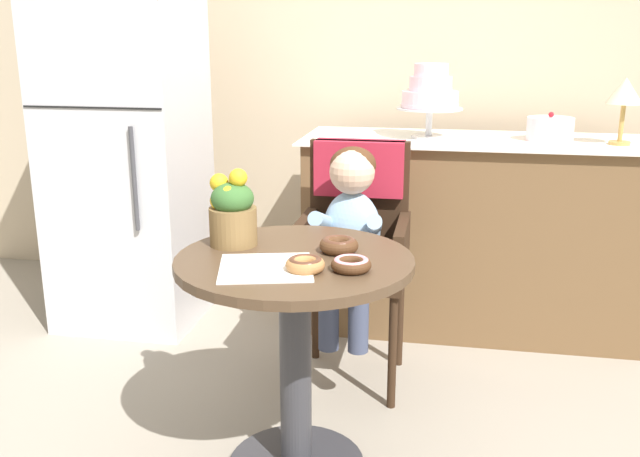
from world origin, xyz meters
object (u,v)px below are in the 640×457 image
object	(u,v)px
donut_mid	(305,264)
cafe_table	(295,322)
flower_vase	(232,209)
seated_child	(350,224)
wicker_chair	(356,223)
table_lamp	(625,94)
donut_front	(339,244)
donut_side	(351,264)
round_layer_cake	(550,129)
tiered_cake_stand	(430,94)
refrigerator	(127,147)

from	to	relation	value
donut_mid	cafe_table	bearing A→B (deg)	115.92
flower_vase	seated_child	bearing A→B (deg)	56.66
cafe_table	wicker_chair	size ratio (longest dim) A/B	0.75
seated_child	donut_mid	distance (m)	0.68
donut_mid	flower_vase	bearing A→B (deg)	142.64
cafe_table	flower_vase	distance (m)	0.40
cafe_table	wicker_chair	bearing A→B (deg)	82.87
donut_mid	wicker_chair	bearing A→B (deg)	87.85
wicker_chair	table_lamp	xyz separation A→B (m)	(1.07, 0.53, 0.48)
donut_front	table_lamp	bearing A→B (deg)	48.58
wicker_chair	table_lamp	distance (m)	1.29
seated_child	table_lamp	world-z (taller)	table_lamp
wicker_chair	table_lamp	size ratio (longest dim) A/B	3.35
wicker_chair	donut_side	world-z (taller)	wicker_chair
wicker_chair	donut_side	xyz separation A→B (m)	(0.09, -0.81, 0.10)
seated_child	donut_front	bearing A→B (deg)	-86.04
donut_mid	round_layer_cake	world-z (taller)	round_layer_cake
table_lamp	seated_child	bearing A→B (deg)	-147.22
tiered_cake_stand	round_layer_cake	world-z (taller)	tiered_cake_stand
wicker_chair	donut_mid	xyz separation A→B (m)	(-0.03, -0.84, 0.10)
donut_mid	refrigerator	distance (m)	1.65
tiered_cake_stand	refrigerator	xyz separation A→B (m)	(-1.39, -0.20, -0.25)
tiered_cake_stand	donut_front	bearing A→B (deg)	-100.10
seated_child	round_layer_cake	xyz separation A→B (m)	(0.79, 0.75, 0.27)
flower_vase	tiered_cake_stand	distance (m)	1.36
flower_vase	round_layer_cake	size ratio (longest dim) A/B	1.20
tiered_cake_stand	round_layer_cake	bearing A→B (deg)	1.27
table_lamp	refrigerator	distance (m)	2.23
donut_front	table_lamp	size ratio (longest dim) A/B	0.42
donut_side	cafe_table	bearing A→B (deg)	153.85
seated_child	tiered_cake_stand	size ratio (longest dim) A/B	2.17
cafe_table	tiered_cake_stand	world-z (taller)	tiered_cake_stand
round_layer_cake	refrigerator	xyz separation A→B (m)	(-1.93, -0.21, -0.10)
wicker_chair	flower_vase	bearing A→B (deg)	-119.29
donut_front	donut_mid	world-z (taller)	donut_front
seated_child	donut_mid	xyz separation A→B (m)	(-0.03, -0.68, 0.06)
wicker_chair	seated_child	world-z (taller)	seated_child
cafe_table	tiered_cake_stand	xyz separation A→B (m)	(0.34, 1.30, 0.59)
cafe_table	round_layer_cake	world-z (taller)	round_layer_cake
seated_child	refrigerator	world-z (taller)	refrigerator
donut_mid	table_lamp	size ratio (longest dim) A/B	0.39
refrigerator	donut_mid	bearing A→B (deg)	-47.74
tiered_cake_stand	wicker_chair	bearing A→B (deg)	-113.32
donut_side	donut_front	bearing A→B (deg)	110.43
donut_mid	flower_vase	size ratio (longest dim) A/B	0.46
flower_vase	donut_front	bearing A→B (deg)	-2.95
refrigerator	donut_side	bearing A→B (deg)	-43.96
cafe_table	tiered_cake_stand	bearing A→B (deg)	75.28
seated_child	donut_mid	bearing A→B (deg)	-92.65
donut_mid	donut_front	bearing A→B (deg)	71.43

